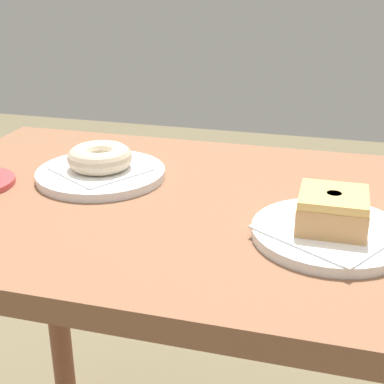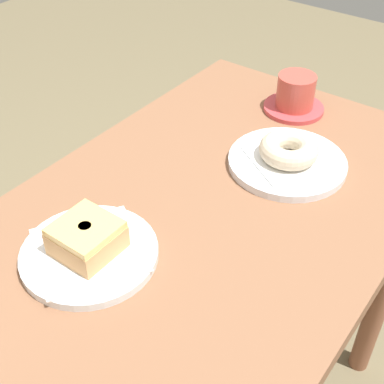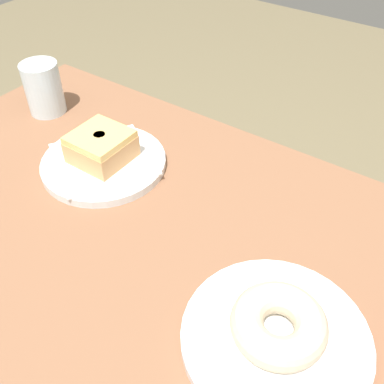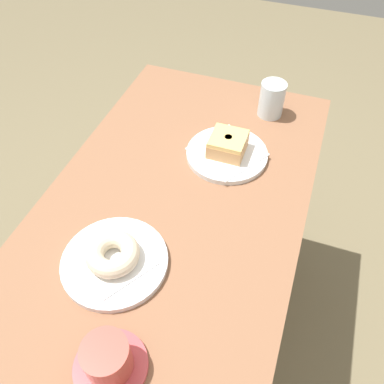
{
  "view_description": "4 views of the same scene",
  "coord_description": "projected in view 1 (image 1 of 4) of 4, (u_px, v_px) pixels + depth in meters",
  "views": [
    {
      "loc": [
        -0.17,
        0.77,
        1.12
      ],
      "look_at": [
        0.03,
        0.04,
        0.81
      ],
      "focal_mm": 51.31,
      "sensor_mm": 36.0,
      "label": 1
    },
    {
      "loc": [
        -0.55,
        -0.4,
        1.38
      ],
      "look_at": [
        0.02,
        0.03,
        0.8
      ],
      "focal_mm": 49.88,
      "sensor_mm": 36.0,
      "label": 2
    },
    {
      "loc": [
        0.29,
        -0.33,
        1.26
      ],
      "look_at": [
        0.01,
        0.08,
        0.81
      ],
      "focal_mm": 41.55,
      "sensor_mm": 36.0,
      "label": 3
    },
    {
      "loc": [
        0.58,
        0.25,
        1.5
      ],
      "look_at": [
        -0.0,
        0.04,
        0.81
      ],
      "focal_mm": 37.2,
      "sensor_mm": 36.0,
      "label": 4
    }
  ],
  "objects": [
    {
      "name": "table",
      "position": [
        214.0,
        270.0,
        0.91
      ],
      "size": [
        1.05,
        0.62,
        0.77
      ],
      "color": "brown",
      "rests_on": "ground_plane"
    },
    {
      "name": "plate_sugar_ring",
      "position": [
        101.0,
        174.0,
        0.96
      ],
      "size": [
        0.22,
        0.22,
        0.02
      ],
      "primitive_type": "cylinder",
      "color": "white",
      "rests_on": "table"
    },
    {
      "name": "napkin_sugar_ring",
      "position": [
        101.0,
        169.0,
        0.96
      ],
      "size": [
        0.18,
        0.18,
        0.0
      ],
      "primitive_type": "cube",
      "rotation": [
        0.0,
        0.0,
        -0.56
      ],
      "color": "white",
      "rests_on": "plate_sugar_ring"
    },
    {
      "name": "donut_sugar_ring",
      "position": [
        100.0,
        158.0,
        0.95
      ],
      "size": [
        0.11,
        0.11,
        0.04
      ],
      "primitive_type": "torus",
      "color": "beige",
      "rests_on": "napkin_sugar_ring"
    },
    {
      "name": "plate_glazed_square",
      "position": [
        330.0,
        233.0,
        0.75
      ],
      "size": [
        0.21,
        0.21,
        0.01
      ],
      "primitive_type": "cylinder",
      "color": "white",
      "rests_on": "table"
    },
    {
      "name": "napkin_glazed_square",
      "position": [
        330.0,
        228.0,
        0.74
      ],
      "size": [
        0.22,
        0.22,
        0.0
      ],
      "primitive_type": "cube",
      "rotation": [
        0.0,
        0.0,
        -0.55
      ],
      "color": "white",
      "rests_on": "plate_glazed_square"
    },
    {
      "name": "donut_glazed_square",
      "position": [
        332.0,
        210.0,
        0.73
      ],
      "size": [
        0.09,
        0.09,
        0.05
      ],
      "color": "tan",
      "rests_on": "napkin_glazed_square"
    }
  ]
}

